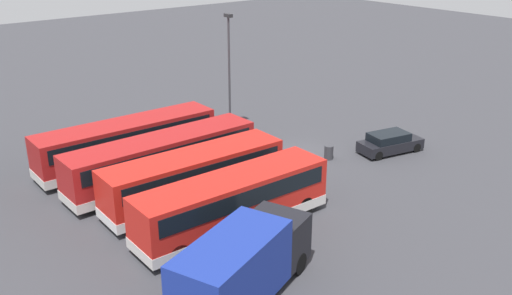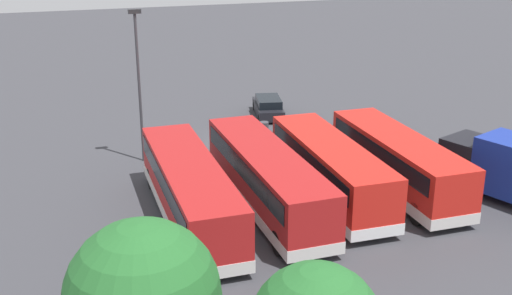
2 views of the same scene
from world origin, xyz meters
name	(u,v)px [view 1 (image 1 of 2)]	position (x,y,z in m)	size (l,w,h in m)	color
ground_plane	(298,154)	(0.00, 0.00, 0.00)	(140.00, 140.00, 0.00)	#38383D
bus_single_deck_near_end	(233,201)	(-5.58, 9.63, 1.62)	(2.73, 10.71, 2.95)	red
bus_single_deck_second	(195,177)	(-1.81, 9.48, 1.62)	(2.84, 10.69, 2.95)	red
bus_single_deck_third	(163,158)	(1.60, 9.52, 1.62)	(2.71, 12.07, 2.95)	#A51919
bus_single_deck_fourth	(128,142)	(5.50, 9.85, 1.62)	(2.72, 11.90, 2.95)	#A51919
box_truck_blue	(243,264)	(-10.54, 12.81, 1.71)	(5.01, 7.90, 3.20)	navy
car_hatchback_silver	(390,143)	(-3.70, -5.14, 0.70)	(2.69, 4.75, 1.43)	black
lamp_post_tall	(229,66)	(6.32, 1.07, 5.12)	(0.70, 0.30, 8.84)	#38383D
waste_bin_yellow	(329,152)	(-1.94, -1.01, 0.47)	(0.60, 0.60, 0.95)	#333338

